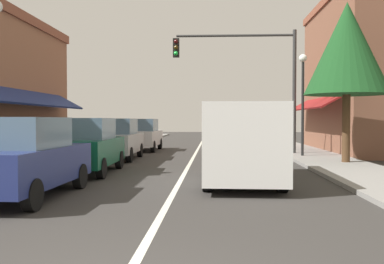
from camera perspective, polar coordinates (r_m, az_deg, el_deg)
The scene contains 13 objects.
ground_plane at distance 21.65m, azimuth 0.40°, elevation -2.94°, with size 80.00×80.00×0.00m, color #33302D.
sidewalk_left at distance 22.56m, azimuth -13.71°, elevation -2.65°, with size 2.60×56.00×0.12m, color gray.
sidewalk_right at distance 22.10m, azimuth 14.82°, elevation -2.74°, with size 2.60×56.00×0.12m, color gray.
lane_center_stripe at distance 21.65m, azimuth 0.40°, elevation -2.93°, with size 0.14×52.00×0.01m, color silver.
storefront_right_block at distance 25.12m, azimuth 22.61°, elevation 6.91°, with size 6.41×10.20×8.18m.
parked_car_nearest_left at distance 10.17m, azimuth -21.23°, elevation -3.21°, with size 1.85×4.13×1.77m.
parked_car_second_left at distance 14.30m, azimuth -13.69°, elevation -1.79°, with size 1.87×4.14×1.77m.
parked_car_third_left at distance 19.06m, azimuth -9.84°, elevation -0.93°, with size 1.84×4.13×1.77m.
parked_car_far_left at distance 24.33m, azimuth -6.52°, elevation -0.38°, with size 1.81×4.12×1.77m.
van_in_lane at distance 11.96m, azimuth 6.56°, elevation -1.12°, with size 2.08×5.22×2.12m.
traffic_signal_mast_arm at distance 21.31m, azimuth 7.93°, elevation 8.18°, with size 5.93×0.50×6.03m.
street_lamp_right_mid at distance 20.02m, azimuth 14.33°, elevation 5.63°, with size 0.36×0.36×4.63m.
tree_right_near at distance 17.60m, azimuth 19.65°, elevation 10.22°, with size 3.16×3.16×6.14m.
Camera 1 is at (0.95, -3.56, 1.71)m, focal length 40.66 mm.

